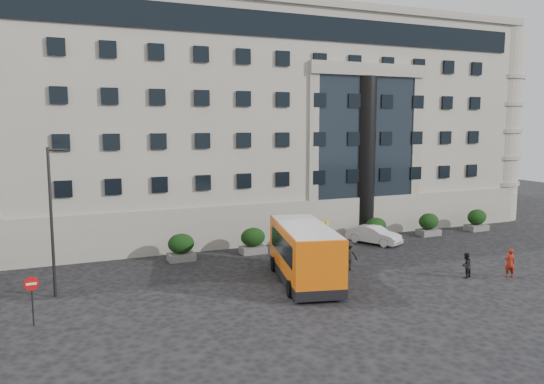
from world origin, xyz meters
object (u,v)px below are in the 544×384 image
at_px(street_lamp, 52,216).
at_px(pedestrian_b, 466,265).
at_px(no_entry_sign, 32,291).
at_px(hedge_e, 429,224).
at_px(white_taxi, 374,235).
at_px(pedestrian_c, 348,256).
at_px(hedge_c, 318,234).
at_px(red_truck, 52,234).
at_px(hedge_a, 181,247).
at_px(hedge_d, 376,229).
at_px(bus_stop_sign, 325,232).
at_px(minibus, 304,251).
at_px(pedestrian_a, 510,263).
at_px(hedge_f, 477,220).
at_px(hedge_b, 253,240).

xyz_separation_m(street_lamp, pedestrian_b, (22.70, -5.90, -3.60)).
bearing_deg(no_entry_sign, hedge_e, 16.52).
distance_m(hedge_e, street_lamp, 29.34).
bearing_deg(white_taxi, pedestrian_c, -162.61).
xyz_separation_m(hedge_e, pedestrian_c, (-11.66, -6.49, 0.01)).
relative_size(hedge_c, red_truck, 0.33).
distance_m(hedge_a, no_entry_sign, 12.64).
relative_size(hedge_d, bus_stop_sign, 0.73).
xyz_separation_m(hedge_c, bus_stop_sign, (-0.90, -2.80, 0.80)).
distance_m(minibus, pedestrian_b, 9.84).
bearing_deg(pedestrian_b, white_taxi, -109.53).
bearing_deg(no_entry_sign, white_taxi, 18.61).
height_order(hedge_a, hedge_c, same).
bearing_deg(hedge_a, hedge_d, 0.00).
xyz_separation_m(hedge_a, pedestrian_a, (17.29, -11.63, -0.05)).
bearing_deg(red_truck, hedge_d, -5.53).
bearing_deg(hedge_f, hedge_c, 180.00).
height_order(hedge_e, no_entry_sign, no_entry_sign).
xyz_separation_m(hedge_b, street_lamp, (-13.14, -4.80, 3.44)).
bearing_deg(pedestrian_a, street_lamp, 4.91).
height_order(hedge_f, pedestrian_c, pedestrian_c).
distance_m(street_lamp, minibus, 13.94).
xyz_separation_m(minibus, pedestrian_a, (11.81, -4.02, -0.96)).
relative_size(no_entry_sign, pedestrian_a, 1.32).
relative_size(no_entry_sign, pedestrian_c, 1.23).
bearing_deg(pedestrian_a, red_truck, -13.81).
height_order(hedge_e, street_lamp, street_lamp).
bearing_deg(hedge_a, minibus, -54.28).
xyz_separation_m(hedge_e, bus_stop_sign, (-11.30, -2.80, 0.80)).
height_order(minibus, pedestrian_a, minibus).
height_order(no_entry_sign, pedestrian_c, no_entry_sign).
height_order(no_entry_sign, white_taxi, no_entry_sign).
xyz_separation_m(white_taxi, pedestrian_c, (-5.73, -5.69, 0.24)).
height_order(hedge_a, street_lamp, street_lamp).
height_order(hedge_f, bus_stop_sign, bus_stop_sign).
relative_size(pedestrian_b, pedestrian_c, 0.82).
bearing_deg(hedge_e, hedge_c, 180.00).
relative_size(hedge_a, street_lamp, 0.23).
bearing_deg(hedge_d, hedge_a, 180.00).
bearing_deg(hedge_b, minibus, -87.93).
xyz_separation_m(street_lamp, bus_stop_sign, (17.44, 2.00, -2.64)).
xyz_separation_m(hedge_e, no_entry_sign, (-29.80, -8.84, 0.72)).
relative_size(bus_stop_sign, red_truck, 0.45).
relative_size(hedge_b, street_lamp, 0.23).
bearing_deg(red_truck, pedestrian_c, -27.44).
distance_m(hedge_d, pedestrian_b, 10.73).
relative_size(hedge_e, pedestrian_c, 0.98).
bearing_deg(hedge_c, hedge_e, 0.00).
bearing_deg(hedge_f, pedestrian_c, -158.95).
relative_size(hedge_b, white_taxi, 0.43).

